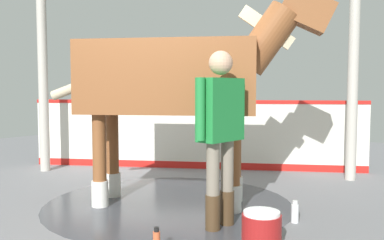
{
  "coord_description": "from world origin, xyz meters",
  "views": [
    {
      "loc": [
        -3.55,
        -3.48,
        1.4
      ],
      "look_at": [
        0.09,
        -0.65,
        1.06
      ],
      "focal_mm": 39.43,
      "sensor_mm": 36.0,
      "label": 1
    }
  ],
  "objects_px": {
    "bottle_spray": "(157,240)",
    "handler": "(220,125)",
    "wash_bucket": "(262,230)",
    "bottle_shampoo": "(295,212)",
    "horse": "(178,81)"
  },
  "relations": [
    {
      "from": "handler",
      "to": "horse",
      "type": "bearing_deg",
      "value": -20.18
    },
    {
      "from": "wash_bucket",
      "to": "bottle_spray",
      "type": "height_order",
      "value": "wash_bucket"
    },
    {
      "from": "horse",
      "to": "bottle_shampoo",
      "type": "relative_size",
      "value": 13.15
    },
    {
      "from": "bottle_spray",
      "to": "horse",
      "type": "bearing_deg",
      "value": 32.66
    },
    {
      "from": "wash_bucket",
      "to": "bottle_shampoo",
      "type": "relative_size",
      "value": 1.51
    },
    {
      "from": "handler",
      "to": "bottle_shampoo",
      "type": "bearing_deg",
      "value": -127.54
    },
    {
      "from": "horse",
      "to": "bottle_spray",
      "type": "distance_m",
      "value": 2.05
    },
    {
      "from": "bottle_spray",
      "to": "handler",
      "type": "bearing_deg",
      "value": -4.57
    },
    {
      "from": "handler",
      "to": "bottle_shampoo",
      "type": "relative_size",
      "value": 7.62
    },
    {
      "from": "handler",
      "to": "wash_bucket",
      "type": "bearing_deg",
      "value": 162.94
    },
    {
      "from": "horse",
      "to": "handler",
      "type": "xyz_separation_m",
      "value": [
        -0.4,
        -0.88,
        -0.45
      ]
    },
    {
      "from": "wash_bucket",
      "to": "handler",
      "type": "bearing_deg",
      "value": 68.71
    },
    {
      "from": "horse",
      "to": "handler",
      "type": "distance_m",
      "value": 1.07
    },
    {
      "from": "bottle_spray",
      "to": "wash_bucket",
      "type": "bearing_deg",
      "value": -46.38
    },
    {
      "from": "wash_bucket",
      "to": "bottle_spray",
      "type": "relative_size",
      "value": 1.64
    }
  ]
}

